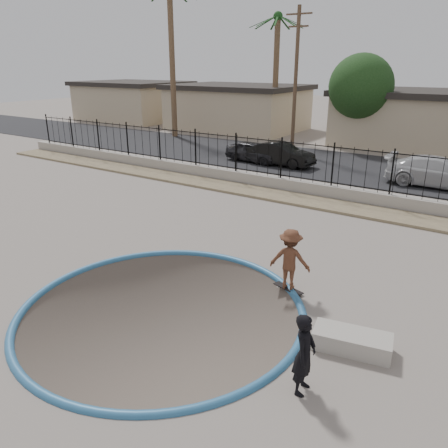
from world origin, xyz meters
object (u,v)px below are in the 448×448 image
(car_b, at_px, (280,154))
(car_c, at_px, (439,172))
(skateboard, at_px, (288,288))
(videographer, at_px, (304,354))
(car_a, at_px, (254,152))
(concrete_ledge, at_px, (352,341))
(skater, at_px, (290,263))

(car_b, height_order, car_c, car_c)
(skateboard, height_order, videographer, videographer)
(videographer, bearing_deg, car_a, 26.51)
(videographer, height_order, car_b, videographer)
(skateboard, distance_m, car_a, 16.04)
(concrete_ledge, relative_size, car_a, 0.45)
(concrete_ledge, height_order, car_a, car_a)
(skater, bearing_deg, car_c, -109.58)
(skateboard, xyz_separation_m, car_c, (1.50, 13.40, 0.68))
(skater, xyz_separation_m, skateboard, (0.00, 0.00, -0.76))
(videographer, bearing_deg, skateboard, 23.46)
(car_a, distance_m, car_b, 1.81)
(skateboard, relative_size, concrete_ledge, 0.57)
(skateboard, relative_size, car_a, 0.26)
(car_c, bearing_deg, car_a, 89.37)
(videographer, relative_size, car_c, 0.33)
(car_a, relative_size, car_b, 0.89)
(concrete_ledge, bearing_deg, videographer, -101.93)
(skateboard, distance_m, car_c, 13.50)
(skateboard, bearing_deg, skater, -119.39)
(car_a, relative_size, car_c, 0.73)
(skater, relative_size, car_b, 0.41)
(skateboard, height_order, car_c, car_c)
(videographer, relative_size, car_a, 0.44)
(concrete_ledge, height_order, car_b, car_b)
(car_a, height_order, car_c, car_c)
(videographer, xyz_separation_m, concrete_ledge, (0.36, 1.71, -0.60))
(car_a, bearing_deg, skater, -141.54)
(concrete_ledge, distance_m, car_b, 17.59)
(videographer, distance_m, car_c, 16.69)
(videographer, bearing_deg, skater, 23.46)
(concrete_ledge, distance_m, car_c, 15.00)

